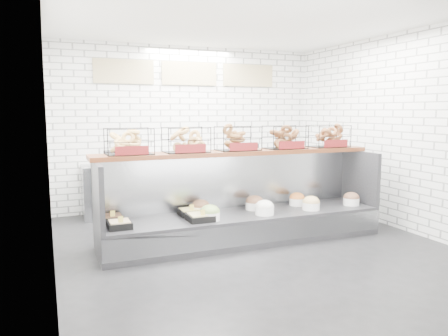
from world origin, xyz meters
name	(u,v)px	position (x,y,z in m)	size (l,w,h in m)	color
ground	(253,247)	(0.00, 0.00, 0.00)	(5.50, 5.50, 0.00)	black
room_shell	(236,94)	(0.00, 0.60, 2.06)	(5.02, 5.51, 3.01)	white
display_case	(243,217)	(0.00, 0.34, 0.33)	(4.00, 0.90, 1.20)	black
bagel_shelf	(238,141)	(0.00, 0.52, 1.39)	(4.10, 0.50, 0.40)	#461F0F
prep_counter	(195,184)	(-0.01, 2.43, 0.47)	(4.00, 0.60, 1.20)	#93969B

